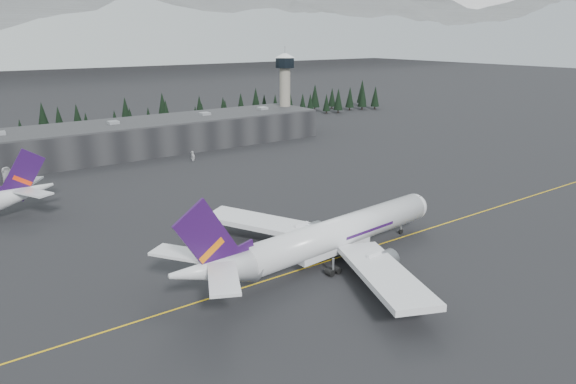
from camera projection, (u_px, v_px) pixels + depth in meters
ground at (340, 252)px, 114.24m from camera, size 1400.00×1400.00×0.00m
taxiline at (346, 255)px, 112.68m from camera, size 400.00×0.40×0.02m
terminal at (139, 137)px, 209.71m from camera, size 160.00×30.00×12.60m
control_tower at (285, 84)px, 248.55m from camera, size 10.00×10.00×37.70m
treeline at (111, 122)px, 238.17m from camera, size 360.00×20.00×15.00m
jet_main at (322, 239)px, 106.48m from camera, size 69.80×64.22×20.53m
gse_vehicle_a at (7, 181)px, 166.63m from camera, size 4.30×6.07×1.54m
gse_vehicle_b at (193, 159)px, 196.62m from camera, size 3.92×1.92×1.29m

